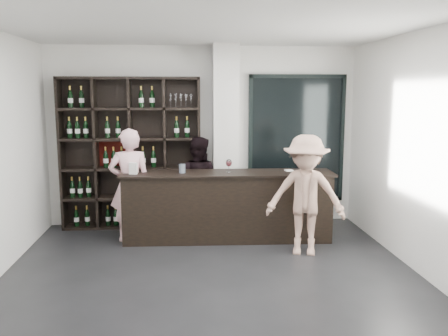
{
  "coord_description": "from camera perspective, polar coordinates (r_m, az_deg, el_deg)",
  "views": [
    {
      "loc": [
        -0.29,
        -5.01,
        2.18
      ],
      "look_at": [
        0.21,
        1.1,
        1.18
      ],
      "focal_mm": 38.0,
      "sensor_mm": 36.0,
      "label": 1
    }
  ],
  "objects": [
    {
      "name": "floor",
      "position": [
        5.47,
        -1.31,
        -14.3
      ],
      "size": [
        5.0,
        5.5,
        0.01
      ],
      "primitive_type": "cube",
      "color": "black",
      "rests_on": "ground"
    },
    {
      "name": "wine_shelf",
      "position": [
        7.68,
        -11.1,
        1.73
      ],
      "size": [
        2.2,
        0.35,
        2.4
      ],
      "primitive_type": null,
      "color": "black",
      "rests_on": "floor"
    },
    {
      "name": "structural_column",
      "position": [
        7.54,
        0.18,
        3.68
      ],
      "size": [
        0.4,
        0.4,
        2.9
      ],
      "primitive_type": "cube",
      "color": "silver",
      "rests_on": "floor"
    },
    {
      "name": "glass_panel",
      "position": [
        7.95,
        8.71,
        3.5
      ],
      "size": [
        1.6,
        0.08,
        2.1
      ],
      "color": "black",
      "rests_on": "floor"
    },
    {
      "name": "tasting_counter",
      "position": [
        6.99,
        0.4,
        -4.6
      ],
      "size": [
        3.08,
        0.64,
        1.01
      ],
      "rotation": [
        0.0,
        0.0,
        -0.04
      ],
      "color": "black",
      "rests_on": "floor"
    },
    {
      "name": "taster_pink",
      "position": [
        7.04,
        -11.24,
        -2.02
      ],
      "size": [
        0.64,
        0.46,
        1.66
      ],
      "primitive_type": "imported",
      "rotation": [
        0.0,
        0.0,
        3.25
      ],
      "color": "beige",
      "rests_on": "floor"
    },
    {
      "name": "taster_black",
      "position": [
        7.55,
        -3.18,
        -1.79
      ],
      "size": [
        0.87,
        0.79,
        1.48
      ],
      "primitive_type": "imported",
      "rotation": [
        0.0,
        0.0,
        2.76
      ],
      "color": "black",
      "rests_on": "floor"
    },
    {
      "name": "customer",
      "position": [
        6.41,
        9.78,
        -3.26
      ],
      "size": [
        1.17,
        0.87,
        1.62
      ],
      "primitive_type": "imported",
      "rotation": [
        0.0,
        0.0,
        -0.29
      ],
      "color": "tan",
      "rests_on": "floor"
    },
    {
      "name": "wine_glass",
      "position": [
        6.85,
        0.58,
        0.35
      ],
      "size": [
        0.12,
        0.12,
        0.22
      ],
      "primitive_type": null,
      "rotation": [
        0.0,
        0.0,
        0.35
      ],
      "color": "white",
      "rests_on": "tasting_counter"
    },
    {
      "name": "spit_cup",
      "position": [
        6.84,
        -5.06,
        -0.07
      ],
      "size": [
        0.13,
        0.13,
        0.13
      ],
      "primitive_type": "cylinder",
      "rotation": [
        0.0,
        0.0,
        0.4
      ],
      "color": "#9BACC2",
      "rests_on": "tasting_counter"
    },
    {
      "name": "napkin_stack",
      "position": [
        7.05,
        7.82,
        -0.29
      ],
      "size": [
        0.12,
        0.12,
        0.02
      ],
      "primitive_type": "cube",
      "rotation": [
        0.0,
        0.0,
        0.13
      ],
      "color": "white",
      "rests_on": "tasting_counter"
    },
    {
      "name": "card_stand",
      "position": [
        6.84,
        -10.87,
        -0.05
      ],
      "size": [
        0.12,
        0.09,
        0.16
      ],
      "primitive_type": "cube",
      "rotation": [
        0.0,
        0.0,
        -0.32
      ],
      "color": "white",
      "rests_on": "tasting_counter"
    }
  ]
}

